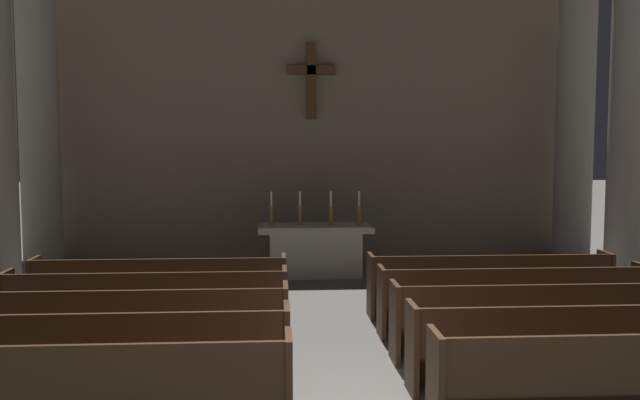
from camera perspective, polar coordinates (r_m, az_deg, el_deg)
name	(u,v)px	position (r m, az deg, el deg)	size (l,w,h in m)	color
pew_left_row_1	(78,393)	(6.37, -19.62, -14.95)	(3.66, 0.50, 0.95)	#422B19
pew_left_row_2	(108,355)	(7.31, -17.34, -12.28)	(3.66, 0.50, 0.95)	#422B19
pew_left_row_3	(130,327)	(8.28, -15.63, -10.21)	(3.66, 0.50, 0.95)	#422B19
pew_left_row_4	(147,306)	(9.27, -14.29, -8.57)	(3.66, 0.50, 0.95)	#422B19
pew_left_row_5	(160,289)	(10.26, -13.22, -7.25)	(3.66, 0.50, 0.95)	#422B19
pew_right_row_1	(633,380)	(6.91, 24.75, -13.52)	(3.66, 0.50, 0.95)	#422B19
pew_right_row_2	(582,346)	(7.79, 21.08, -11.32)	(3.66, 0.50, 0.95)	#422B19
pew_right_row_3	(543,320)	(8.71, 18.20, -9.53)	(3.66, 0.50, 0.95)	#422B19
pew_right_row_4	(514,300)	(9.65, 15.90, -8.07)	(3.66, 0.50, 0.95)	#422B19
pew_right_row_5	(490,284)	(10.60, 14.03, -6.87)	(3.66, 0.50, 0.95)	#422B19
column_right_third	(632,111)	(12.97, 24.67, 6.77)	(1.14, 1.14, 6.45)	#9E998E
column_left_fourth	(39,115)	(14.45, -22.48, 6.60)	(1.14, 1.14, 6.45)	#9E998E
column_right_fourth	(575,116)	(14.99, 20.57, 6.58)	(1.14, 1.14, 6.45)	#9E998E
altar	(315,249)	(13.26, -0.39, -4.14)	(2.20, 0.90, 1.01)	#BCB7AD
candlestick_outer_left	(271,214)	(13.15, -4.09, -1.22)	(0.16, 0.16, 0.65)	#B79338
candlestick_inner_left	(300,214)	(13.16, -1.70, -1.21)	(0.16, 0.16, 0.65)	#B79338
candlestick_inner_right	(331,214)	(13.19, 0.91, -1.19)	(0.16, 0.16, 0.65)	#B79338
candlestick_outer_right	(359,214)	(13.25, 3.28, -1.17)	(0.16, 0.16, 0.65)	#B79338
apse_with_cross	(311,99)	(14.86, -0.78, 8.47)	(11.96, 0.44, 7.08)	gray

